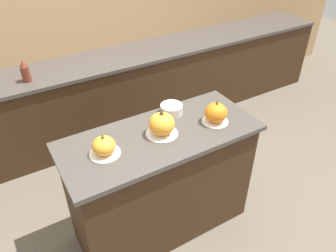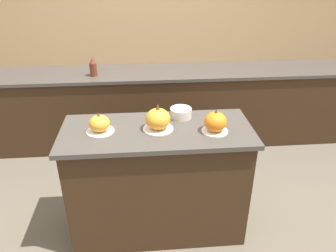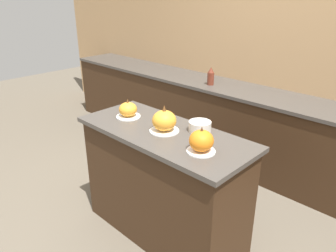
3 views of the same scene
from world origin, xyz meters
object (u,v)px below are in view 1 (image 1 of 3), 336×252
bottle_tall (25,71)px  mixing_bowl (172,109)px  pumpkin_cake_left (104,147)px  pumpkin_cake_right (216,113)px  pumpkin_cake_center (162,124)px

bottle_tall → mixing_bowl: 1.43m
pumpkin_cake_left → pumpkin_cake_right: size_ratio=1.05×
pumpkin_cake_left → mixing_bowl: pumpkin_cake_left is taller
pumpkin_cake_right → bottle_tall: bearing=125.2°
pumpkin_cake_right → bottle_tall: 1.76m
pumpkin_cake_center → pumpkin_cake_right: pumpkin_cake_center is taller
pumpkin_cake_left → pumpkin_cake_right: bearing=-4.8°
pumpkin_cake_left → pumpkin_cake_center: 0.41m
pumpkin_cake_right → mixing_bowl: size_ratio=1.14×
pumpkin_cake_center → mixing_bowl: size_ratio=1.32×
pumpkin_cake_left → pumpkin_cake_center: bearing=0.0°
pumpkin_cake_left → pumpkin_cake_right: (0.81, -0.07, 0.01)m
pumpkin_cake_center → mixing_bowl: pumpkin_cake_center is taller
pumpkin_cake_right → bottle_tall: (-1.01, 1.44, -0.02)m
bottle_tall → mixing_bowl: bottle_tall is taller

